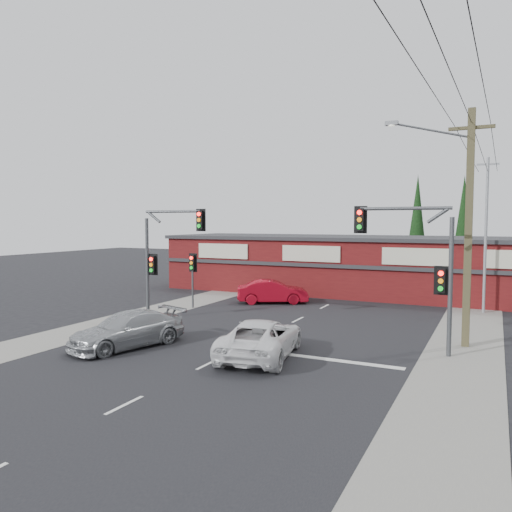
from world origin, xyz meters
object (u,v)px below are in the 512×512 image
at_px(red_sedan, 273,292).
at_px(shop_building, 341,264).
at_px(silver_suv, 127,330).
at_px(utility_pole, 465,220).
at_px(white_suv, 261,338).

height_order(red_sedan, shop_building, shop_building).
relative_size(silver_suv, utility_pole, 0.51).
height_order(white_suv, shop_building, shop_building).
relative_size(white_suv, red_sedan, 1.17).
relative_size(silver_suv, shop_building, 0.19).
height_order(white_suv, utility_pole, utility_pole).
bearing_deg(shop_building, white_suv, -83.11).
bearing_deg(shop_building, utility_pole, -56.24).
bearing_deg(silver_suv, shop_building, 97.59).
xyz_separation_m(white_suv, utility_pole, (7.04, 5.22, 4.65)).
height_order(silver_suv, shop_building, shop_building).
distance_m(white_suv, silver_suv, 5.86).
xyz_separation_m(red_sedan, shop_building, (2.49, 7.22, 1.38)).
bearing_deg(white_suv, silver_suv, 0.75).
distance_m(silver_suv, red_sedan, 13.14).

